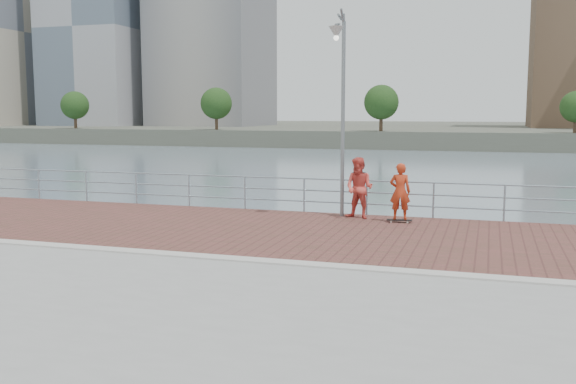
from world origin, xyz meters
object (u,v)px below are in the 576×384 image
(street_lamp, at_px, (340,78))
(skateboarder, at_px, (400,191))
(guardrail, at_px, (335,192))
(bystander, at_px, (359,188))

(street_lamp, xyz_separation_m, skateboarder, (1.87, -0.20, -3.31))
(street_lamp, bearing_deg, skateboarder, -5.97)
(guardrail, xyz_separation_m, skateboarder, (2.21, -1.13, 0.24))
(guardrail, height_order, skateboarder, skateboarder)
(street_lamp, relative_size, bystander, 3.21)
(guardrail, height_order, bystander, bystander)
(guardrail, bearing_deg, street_lamp, -69.99)
(skateboarder, height_order, bystander, bystander)
(guardrail, bearing_deg, bystander, -39.84)
(street_lamp, height_order, bystander, street_lamp)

